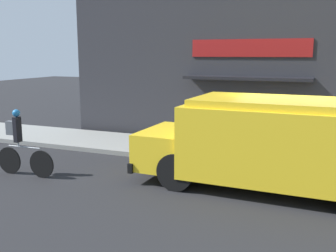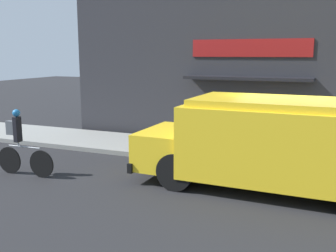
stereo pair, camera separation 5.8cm
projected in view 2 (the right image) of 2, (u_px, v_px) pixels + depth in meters
ground_plane at (283, 174)px, 10.41m from camera, size 70.00×70.00×0.00m
sidewalk at (288, 159)px, 11.56m from camera, size 28.00×2.57×0.15m
storefront at (297, 68)px, 12.57m from camera, size 16.58×0.94×5.36m
school_bus at (281, 142)px, 8.98m from camera, size 6.34×2.85×2.14m
cyclist at (21, 145)px, 10.19m from camera, size 1.75×0.20×1.74m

